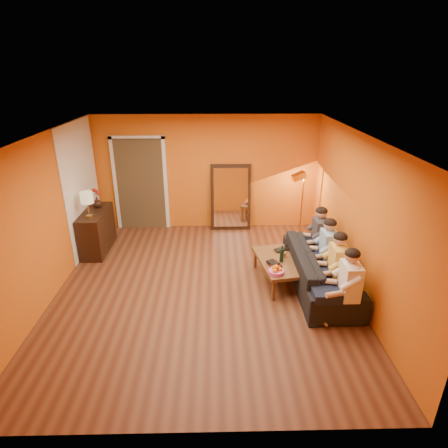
{
  "coord_description": "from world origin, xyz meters",
  "views": [
    {
      "loc": [
        0.22,
        -5.52,
        3.57
      ],
      "look_at": [
        0.35,
        0.5,
        1.0
      ],
      "focal_mm": 30.0,
      "sensor_mm": 36.0,
      "label": 1
    }
  ],
  "objects_px": {
    "person_far_right": "(320,238)",
    "tumbler": "(284,255)",
    "person_far_left": "(349,287)",
    "laptop": "(285,250)",
    "coffee_table": "(277,271)",
    "sideboard": "(97,231)",
    "vase": "(97,202)",
    "table_lamp": "(88,205)",
    "person_mid_left": "(338,268)",
    "floor_lamp": "(302,205)",
    "dog": "(322,298)",
    "wine_bottle": "(282,254)",
    "person_mid_right": "(328,252)",
    "sofa": "(320,269)",
    "mirror_frame": "(231,197)"
  },
  "relations": [
    {
      "from": "person_far_right",
      "to": "tumbler",
      "type": "height_order",
      "value": "person_far_right"
    },
    {
      "from": "person_far_left",
      "to": "laptop",
      "type": "relative_size",
      "value": 3.36
    },
    {
      "from": "coffee_table",
      "to": "tumbler",
      "type": "distance_m",
      "value": 0.31
    },
    {
      "from": "sideboard",
      "to": "vase",
      "type": "relative_size",
      "value": 5.55
    },
    {
      "from": "table_lamp",
      "to": "tumbler",
      "type": "distance_m",
      "value": 3.81
    },
    {
      "from": "person_far_right",
      "to": "laptop",
      "type": "bearing_deg",
      "value": -168.63
    },
    {
      "from": "tumbler",
      "to": "laptop",
      "type": "bearing_deg",
      "value": 75.38
    },
    {
      "from": "person_mid_left",
      "to": "vase",
      "type": "bearing_deg",
      "value": 153.38
    },
    {
      "from": "floor_lamp",
      "to": "table_lamp",
      "type": "bearing_deg",
      "value": 179.87
    },
    {
      "from": "dog",
      "to": "wine_bottle",
      "type": "height_order",
      "value": "wine_bottle"
    },
    {
      "from": "person_mid_left",
      "to": "person_far_right",
      "type": "distance_m",
      "value": 1.1
    },
    {
      "from": "person_mid_right",
      "to": "sideboard",
      "type": "bearing_deg",
      "value": 162.35
    },
    {
      "from": "sofa",
      "to": "person_mid_right",
      "type": "distance_m",
      "value": 0.32
    },
    {
      "from": "dog",
      "to": "wine_bottle",
      "type": "xyz_separation_m",
      "value": [
        -0.46,
        0.99,
        0.24
      ]
    },
    {
      "from": "sideboard",
      "to": "laptop",
      "type": "bearing_deg",
      "value": -14.71
    },
    {
      "from": "floor_lamp",
      "to": "person_mid_left",
      "type": "height_order",
      "value": "floor_lamp"
    },
    {
      "from": "dog",
      "to": "sofa",
      "type": "bearing_deg",
      "value": 60.22
    },
    {
      "from": "sideboard",
      "to": "person_far_right",
      "type": "distance_m",
      "value": 4.45
    },
    {
      "from": "person_mid_right",
      "to": "laptop",
      "type": "relative_size",
      "value": 3.36
    },
    {
      "from": "mirror_frame",
      "to": "sofa",
      "type": "relative_size",
      "value": 0.66
    },
    {
      "from": "person_mid_left",
      "to": "mirror_frame",
      "type": "bearing_deg",
      "value": 117.62
    },
    {
      "from": "tumbler",
      "to": "coffee_table",
      "type": "bearing_deg",
      "value": -135.0
    },
    {
      "from": "person_far_right",
      "to": "person_mid_left",
      "type": "bearing_deg",
      "value": -90.0
    },
    {
      "from": "sideboard",
      "to": "dog",
      "type": "relative_size",
      "value": 1.76
    },
    {
      "from": "mirror_frame",
      "to": "sofa",
      "type": "bearing_deg",
      "value": -60.57
    },
    {
      "from": "person_mid_left",
      "to": "laptop",
      "type": "height_order",
      "value": "person_mid_left"
    },
    {
      "from": "mirror_frame",
      "to": "table_lamp",
      "type": "xyz_separation_m",
      "value": [
        -2.79,
        -1.38,
        0.34
      ]
    },
    {
      "from": "coffee_table",
      "to": "floor_lamp",
      "type": "distance_m",
      "value": 2.17
    },
    {
      "from": "coffee_table",
      "to": "floor_lamp",
      "type": "xyz_separation_m",
      "value": [
        0.81,
        1.95,
        0.51
      ]
    },
    {
      "from": "person_far_left",
      "to": "vase",
      "type": "relative_size",
      "value": 5.74
    },
    {
      "from": "coffee_table",
      "to": "person_mid_left",
      "type": "distance_m",
      "value": 1.12
    },
    {
      "from": "person_mid_right",
      "to": "tumbler",
      "type": "xyz_separation_m",
      "value": [
        -0.72,
        0.19,
        -0.15
      ]
    },
    {
      "from": "mirror_frame",
      "to": "sideboard",
      "type": "height_order",
      "value": "mirror_frame"
    },
    {
      "from": "sideboard",
      "to": "person_mid_right",
      "type": "height_order",
      "value": "person_mid_right"
    },
    {
      "from": "table_lamp",
      "to": "person_mid_right",
      "type": "bearing_deg",
      "value": -14.01
    },
    {
      "from": "wine_bottle",
      "to": "vase",
      "type": "distance_m",
      "value": 3.95
    },
    {
      "from": "coffee_table",
      "to": "sideboard",
      "type": "bearing_deg",
      "value": 149.48
    },
    {
      "from": "person_mid_right",
      "to": "person_mid_left",
      "type": "bearing_deg",
      "value": -90.0
    },
    {
      "from": "sideboard",
      "to": "wine_bottle",
      "type": "height_order",
      "value": "sideboard"
    },
    {
      "from": "floor_lamp",
      "to": "wine_bottle",
      "type": "relative_size",
      "value": 4.65
    },
    {
      "from": "person_far_left",
      "to": "sofa",
      "type": "bearing_deg",
      "value": 97.41
    },
    {
      "from": "mirror_frame",
      "to": "wine_bottle",
      "type": "xyz_separation_m",
      "value": [
        0.79,
        -2.45,
        -0.18
      ]
    },
    {
      "from": "vase",
      "to": "floor_lamp",
      "type": "bearing_deg",
      "value": 4.94
    },
    {
      "from": "dog",
      "to": "person_far_right",
      "type": "xyz_separation_m",
      "value": [
        0.33,
        1.52,
        0.27
      ]
    },
    {
      "from": "dog",
      "to": "tumbler",
      "type": "distance_m",
      "value": 1.23
    },
    {
      "from": "floor_lamp",
      "to": "person_far_right",
      "type": "xyz_separation_m",
      "value": [
        0.03,
        -1.46,
        -0.11
      ]
    },
    {
      "from": "sofa",
      "to": "wine_bottle",
      "type": "bearing_deg",
      "value": 79.99
    },
    {
      "from": "coffee_table",
      "to": "vase",
      "type": "height_order",
      "value": "vase"
    },
    {
      "from": "person_mid_right",
      "to": "table_lamp",
      "type": "bearing_deg",
      "value": 165.99
    },
    {
      "from": "person_mid_left",
      "to": "laptop",
      "type": "relative_size",
      "value": 3.36
    }
  ]
}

